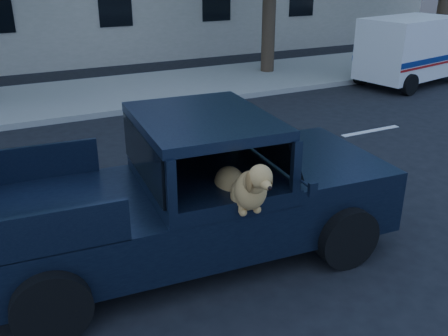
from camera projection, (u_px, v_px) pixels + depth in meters
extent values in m
plane|color=black|center=(319.00, 242.00, 6.95)|extent=(120.00, 120.00, 0.00)
cube|color=gray|center=(127.00, 92.00, 14.49)|extent=(60.00, 4.00, 0.15)
cylinder|color=#332619|center=(269.00, 7.00, 16.08)|extent=(0.44, 0.44, 4.40)
cube|color=black|center=(186.00, 210.00, 6.44)|extent=(5.42, 2.43, 0.67)
cube|color=black|center=(313.00, 160.00, 6.94)|extent=(1.67, 2.14, 0.16)
cube|color=black|center=(203.00, 120.00, 6.07)|extent=(1.72, 2.06, 0.12)
cube|color=black|center=(262.00, 139.00, 6.50)|extent=(0.39, 1.76, 0.57)
cube|color=black|center=(232.00, 206.00, 6.14)|extent=(0.60, 0.60, 0.39)
cube|color=black|center=(313.00, 189.00, 5.48)|extent=(0.11, 0.06, 0.16)
cube|color=silver|center=(411.00, 68.00, 15.62)|extent=(3.98, 2.36, 0.44)
cube|color=silver|center=(409.00, 40.00, 15.07)|extent=(3.28, 2.23, 1.33)
cube|color=silver|center=(439.00, 46.00, 16.24)|extent=(1.10, 1.76, 0.62)
cube|color=navy|center=(432.00, 61.00, 14.64)|extent=(2.96, 0.59, 0.16)
cube|color=#9E0F0F|center=(431.00, 65.00, 14.70)|extent=(2.96, 0.59, 0.06)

